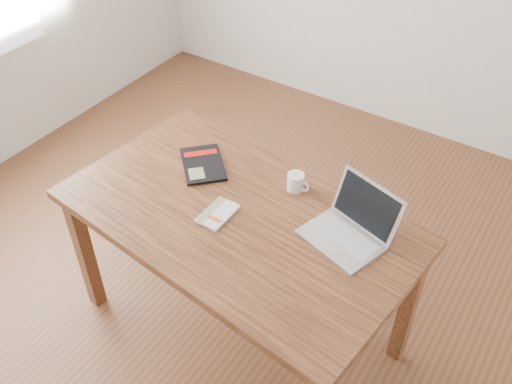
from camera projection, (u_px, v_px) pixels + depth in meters
The scene contains 6 objects.
room at pixel (219, 61), 2.02m from camera, with size 4.04×4.04×2.70m.
desk at pixel (238, 230), 2.36m from camera, with size 1.52×0.98×0.75m.
white_guidebook at pixel (218, 214), 2.30m from camera, with size 0.11×0.17×0.02m.
black_guidebook at pixel (203, 164), 2.54m from camera, with size 0.31×0.31×0.01m.
laptop at pixel (350, 227), 2.18m from camera, with size 0.36×0.35×0.20m.
coffee_mug at pixel (296, 182), 2.40m from camera, with size 0.11×0.07×0.08m.
Camera 1 is at (1.05, -1.45, 2.33)m, focal length 40.00 mm.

